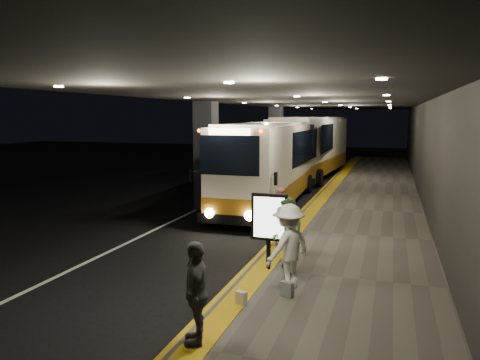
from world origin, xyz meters
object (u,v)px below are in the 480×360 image
Objects in this scene: passenger_boarding at (281,217)px; passenger_waiting_green at (288,236)px; bag_polka at (287,289)px; info_sign at (269,219)px; bag_plain at (241,298)px; passenger_waiting_grey at (196,292)px; passenger_waiting_white at (288,246)px; coach_second at (311,150)px; stanchion_post at (267,244)px; coach_main at (271,167)px.

passenger_waiting_green is (0.67, -2.29, 0.06)m from passenger_boarding.
bag_polka is 2.06m from info_sign.
passenger_waiting_green is at bearing 77.74° from bag_plain.
passenger_waiting_white is at bearing 141.15° from passenger_waiting_grey.
coach_second is 6.89× the size of passenger_waiting_grey.
passenger_waiting_grey is 5.44× the size of bag_polka.
passenger_waiting_white is at bearing -56.69° from stanchion_post.
passenger_boarding is at bearing 175.98° from passenger_waiting_green.
passenger_waiting_grey is (0.00, -6.08, 0.02)m from passenger_boarding.
info_sign is at bearing 90.40° from bag_plain.
stanchion_post is (-0.75, 1.15, -0.32)m from passenger_waiting_white.
info_sign is at bearing -79.86° from coach_second.
passenger_waiting_green is at bearing -75.17° from coach_main.
coach_main reaches higher than info_sign.
passenger_waiting_white is 0.99× the size of info_sign.
passenger_boarding is 0.90× the size of info_sign.
passenger_waiting_grey is at bearing -91.95° from stanchion_post.
info_sign is (-0.78, 1.57, 1.09)m from bag_polka.
coach_main reaches higher than bag_plain.
passenger_waiting_grey is 4.01m from stanchion_post.
bag_polka is 0.17× the size of info_sign.
bag_plain is at bearing 151.20° from passenger_waiting_grey.
passenger_waiting_grey is 1.42× the size of stanchion_post.
coach_second is at bearing 96.13° from stanchion_post.
passenger_waiting_green reaches higher than bag_polka.
bag_plain is 2.49m from info_sign.
passenger_boarding is 3.35m from passenger_waiting_white.
passenger_waiting_green is 1.65m from bag_polka.
coach_second reaches higher than bag_plain.
info_sign reaches higher than passenger_waiting_white.
bag_plain is at bearing -88.04° from stanchion_post.
passenger_waiting_green is at bearing -21.19° from stanchion_post.
coach_second reaches higher than coach_main.
bag_polka is at bearing -8.19° from passenger_waiting_green.
passenger_waiting_grey is at bearing -97.26° from bag_plain.
passenger_boarding is 1.39× the size of stanchion_post.
passenger_waiting_green is at bearing -78.46° from coach_second.
bag_polka is at bearing 40.61° from bag_plain.
passenger_boarding is at bearing -79.73° from coach_second.
bag_plain is at bearing -32.64° from passenger_waiting_green.
info_sign is at bearing -152.53° from passenger_boarding.
passenger_waiting_grey is (-0.89, -2.85, -0.06)m from passenger_waiting_white.
passenger_waiting_green is (2.65, -8.90, -0.61)m from coach_main.
info_sign is (2.02, -18.32, -0.35)m from coach_second.
passenger_waiting_white is at bearing 59.91° from bag_plain.
coach_main is 9.55m from coach_second.
bag_plain is (-0.67, -1.16, -0.78)m from passenger_waiting_white.
coach_main is 6.06× the size of passenger_waiting_white.
coach_main is 41.63× the size of bag_plain.
passenger_waiting_green is (2.49, -18.45, -0.71)m from coach_second.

